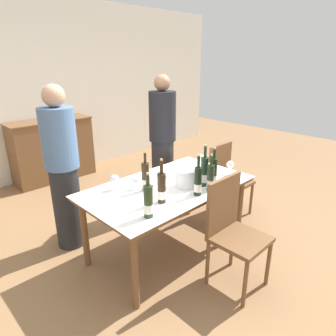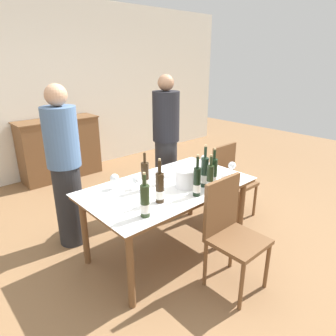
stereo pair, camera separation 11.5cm
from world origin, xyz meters
name	(u,v)px [view 1 (the left image)]	position (x,y,z in m)	size (l,w,h in m)	color
ground_plane	(168,249)	(0.00, 0.00, 0.00)	(12.00, 12.00, 0.00)	olive
back_wall	(33,91)	(0.00, 3.00, 1.40)	(8.00, 0.10, 2.80)	silver
sideboard_cabinet	(53,150)	(0.06, 2.71, 0.49)	(1.27, 0.46, 0.98)	brown
dining_table	(168,192)	(0.00, 0.00, 0.66)	(1.63, 0.93, 0.73)	brown
ice_bucket	(186,177)	(0.10, -0.13, 0.82)	(0.21, 0.21, 0.18)	white
wine_bottle_0	(162,188)	(-0.28, -0.21, 0.86)	(0.07, 0.07, 0.39)	#332314
wine_bottle_1	(210,178)	(0.20, -0.35, 0.85)	(0.06, 0.06, 0.35)	#28381E
wine_bottle_2	(148,202)	(-0.53, -0.32, 0.85)	(0.07, 0.07, 0.36)	#28381E
wine_bottle_3	(204,172)	(0.25, -0.24, 0.86)	(0.07, 0.07, 0.41)	#1E3323
wine_bottle_4	(198,182)	(0.04, -0.33, 0.86)	(0.07, 0.07, 0.38)	black
wine_bottle_5	(146,178)	(-0.22, 0.07, 0.85)	(0.07, 0.07, 0.36)	#332314
wine_bottle_6	(213,174)	(0.28, -0.32, 0.86)	(0.07, 0.07, 0.39)	black
wine_glass_0	(173,167)	(0.22, 0.16, 0.82)	(0.08, 0.08, 0.14)	white
wine_glass_1	(115,180)	(-0.41, 0.28, 0.83)	(0.09, 0.09, 0.14)	white
wine_glass_2	(159,174)	(-0.03, 0.09, 0.83)	(0.08, 0.08, 0.15)	white
wine_glass_3	(136,181)	(-0.27, 0.15, 0.81)	(0.07, 0.07, 0.12)	white
wine_glass_4	(202,158)	(0.65, 0.12, 0.82)	(0.08, 0.08, 0.14)	white
wine_glass_5	(230,165)	(0.68, -0.24, 0.83)	(0.08, 0.08, 0.14)	white
chair_near_front	(232,226)	(0.08, -0.69, 0.55)	(0.42, 0.42, 0.96)	brown
chair_right_end	(227,175)	(1.11, 0.08, 0.51)	(0.42, 0.42, 0.88)	brown
person_host	(63,171)	(-0.66, 0.81, 0.84)	(0.33, 0.33, 1.67)	#262628
person_guest_left	(163,145)	(0.64, 0.75, 0.86)	(0.33, 0.33, 1.71)	#262628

